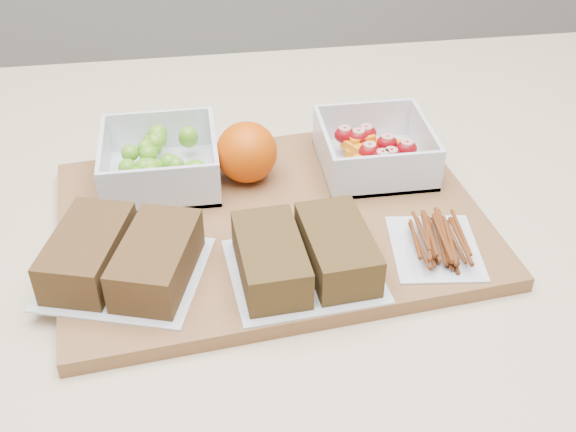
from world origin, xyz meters
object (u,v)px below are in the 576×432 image
(orange, at_px, (247,152))
(pretzel_bag, at_px, (436,240))
(grape_container, at_px, (161,161))
(sandwich_bag_left, at_px, (123,257))
(cutting_board, at_px, (272,222))
(fruit_container, at_px, (374,151))
(sandwich_bag_center, at_px, (304,255))

(orange, relative_size, pretzel_bag, 0.61)
(grape_container, xyz_separation_m, orange, (0.09, -0.01, 0.01))
(sandwich_bag_left, bearing_deg, grape_container, 76.88)
(cutting_board, relative_size, fruit_container, 3.59)
(grape_container, xyz_separation_m, sandwich_bag_left, (-0.04, -0.15, -0.00))
(fruit_container, xyz_separation_m, sandwich_bag_left, (-0.27, -0.14, 0.00))
(grape_container, bearing_deg, pretzel_bag, -31.83)
(grape_container, relative_size, pretzel_bag, 1.13)
(sandwich_bag_center, distance_m, pretzel_bag, 0.13)
(pretzel_bag, bearing_deg, fruit_container, 99.29)
(sandwich_bag_left, height_order, sandwich_bag_center, sandwich_bag_left)
(sandwich_bag_center, height_order, pretzel_bag, sandwich_bag_center)
(grape_container, relative_size, fruit_container, 1.03)
(fruit_container, height_order, sandwich_bag_left, fruit_container)
(grape_container, bearing_deg, orange, -7.83)
(cutting_board, distance_m, pretzel_bag, 0.17)
(cutting_board, relative_size, sandwich_bag_left, 2.48)
(orange, bearing_deg, grape_container, 172.17)
(grape_container, distance_m, sandwich_bag_center, 0.21)
(grape_container, height_order, pretzel_bag, grape_container)
(grape_container, distance_m, orange, 0.09)
(fruit_container, bearing_deg, pretzel_bag, -80.71)
(grape_container, height_order, sandwich_bag_center, grape_container)
(cutting_board, xyz_separation_m, orange, (-0.02, 0.07, 0.04))
(sandwich_bag_left, xyz_separation_m, sandwich_bag_center, (0.16, -0.02, -0.00))
(grape_container, xyz_separation_m, sandwich_bag_center, (0.13, -0.17, -0.00))
(cutting_board, distance_m, fruit_container, 0.15)
(cutting_board, height_order, sandwich_bag_center, sandwich_bag_center)
(grape_container, height_order, orange, orange)
(cutting_board, distance_m, sandwich_bag_center, 0.09)
(sandwich_bag_left, bearing_deg, orange, 47.98)
(grape_container, bearing_deg, sandwich_bag_center, -53.79)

